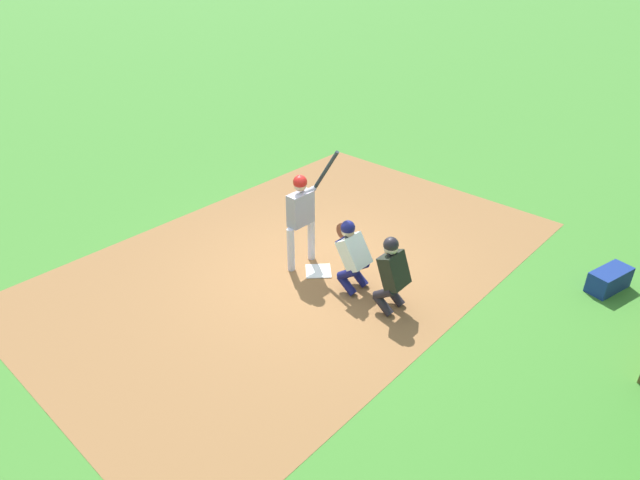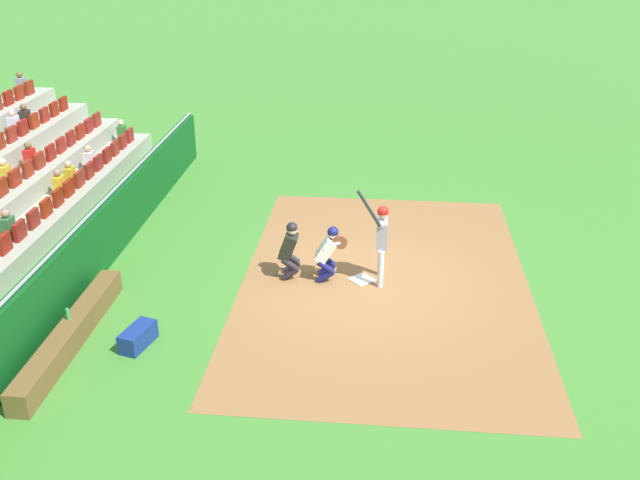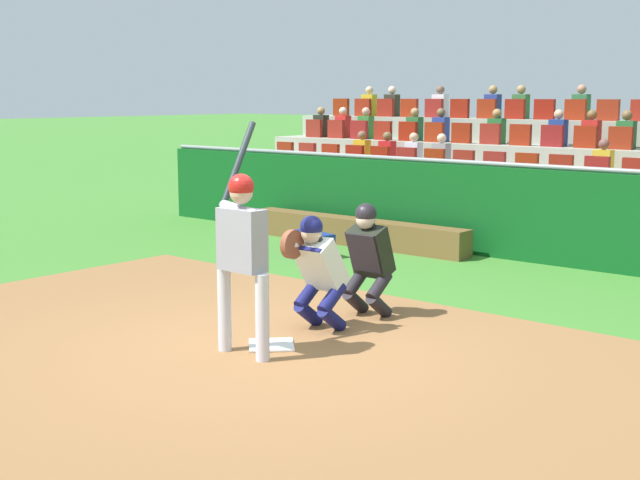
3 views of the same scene
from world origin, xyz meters
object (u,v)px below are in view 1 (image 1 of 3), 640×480
Objects in this scene: equipment_duffel_bag at (609,280)px; home_plate_umpire at (392,271)px; home_plate_marker at (318,271)px; batter_at_plate at (302,211)px; catcher_crouching at (352,251)px.

home_plate_umpire is at bearing 154.96° from equipment_duffel_bag.
batter_at_plate reaches higher than home_plate_marker.
home_plate_marker is 4.90m from equipment_duffel_bag.
equipment_duffel_bag is at bearing -48.82° from catcher_crouching.
equipment_duffel_bag is (2.87, -4.36, -0.90)m from batter_at_plate.
catcher_crouching is 4.35m from equipment_duffel_bag.
home_plate_umpire is 3.81m from equipment_duffel_bag.
catcher_crouching is 1.60× the size of equipment_duffel_bag.
batter_at_plate is 1.69× the size of home_plate_umpire.
equipment_duffel_bag is at bearing -54.14° from home_plate_marker.
home_plate_umpire is at bearing -91.02° from home_plate_marker.
home_plate_umpire is (-0.03, -1.94, -0.37)m from batter_at_plate.
home_plate_umpire reaches higher than equipment_duffel_bag.
home_plate_marker is at bearing 88.98° from home_plate_umpire.
catcher_crouching reaches higher than equipment_duffel_bag.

